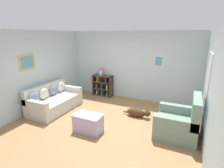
{
  "coord_description": "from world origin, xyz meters",
  "views": [
    {
      "loc": [
        2.09,
        -4.11,
        2.48
      ],
      "look_at": [
        0.0,
        0.4,
        1.05
      ],
      "focal_mm": 28.0,
      "sensor_mm": 36.0,
      "label": 1
    }
  ],
  "objects_px": {
    "recliner_chair": "(180,122)",
    "dog": "(138,113)",
    "bookshelf": "(103,86)",
    "coffee_table": "(88,123)",
    "couch": "(54,101)",
    "vase": "(101,71)"
  },
  "relations": [
    {
      "from": "recliner_chair",
      "to": "dog",
      "type": "bearing_deg",
      "value": 156.32
    },
    {
      "from": "bookshelf",
      "to": "coffee_table",
      "type": "height_order",
      "value": "bookshelf"
    },
    {
      "from": "recliner_chair",
      "to": "couch",
      "type": "bearing_deg",
      "value": -178.53
    },
    {
      "from": "coffee_table",
      "to": "vase",
      "type": "xyz_separation_m",
      "value": [
        -1.06,
        2.67,
        0.8
      ]
    },
    {
      "from": "bookshelf",
      "to": "recliner_chair",
      "type": "bearing_deg",
      "value": -30.83
    },
    {
      "from": "bookshelf",
      "to": "vase",
      "type": "relative_size",
      "value": 2.57
    },
    {
      "from": "vase",
      "to": "dog",
      "type": "bearing_deg",
      "value": -33.34
    },
    {
      "from": "dog",
      "to": "vase",
      "type": "distance_m",
      "value": 2.56
    },
    {
      "from": "coffee_table",
      "to": "vase",
      "type": "bearing_deg",
      "value": 111.61
    },
    {
      "from": "bookshelf",
      "to": "coffee_table",
      "type": "relative_size",
      "value": 1.15
    },
    {
      "from": "bookshelf",
      "to": "vase",
      "type": "bearing_deg",
      "value": -166.55
    },
    {
      "from": "bookshelf",
      "to": "dog",
      "type": "relative_size",
      "value": 0.96
    },
    {
      "from": "couch",
      "to": "coffee_table",
      "type": "relative_size",
      "value": 2.42
    },
    {
      "from": "couch",
      "to": "vase",
      "type": "distance_m",
      "value": 2.22
    },
    {
      "from": "bookshelf",
      "to": "recliner_chair",
      "type": "relative_size",
      "value": 0.81
    },
    {
      "from": "couch",
      "to": "coffee_table",
      "type": "height_order",
      "value": "couch"
    },
    {
      "from": "dog",
      "to": "vase",
      "type": "height_order",
      "value": "vase"
    },
    {
      "from": "bookshelf",
      "to": "coffee_table",
      "type": "xyz_separation_m",
      "value": [
        0.97,
        -2.69,
        -0.17
      ]
    },
    {
      "from": "dog",
      "to": "coffee_table",
      "type": "bearing_deg",
      "value": -124.75
    },
    {
      "from": "dog",
      "to": "vase",
      "type": "relative_size",
      "value": 2.67
    },
    {
      "from": "bookshelf",
      "to": "recliner_chair",
      "type": "height_order",
      "value": "recliner_chair"
    },
    {
      "from": "dog",
      "to": "bookshelf",
      "type": "bearing_deg",
      "value": 145.04
    }
  ]
}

